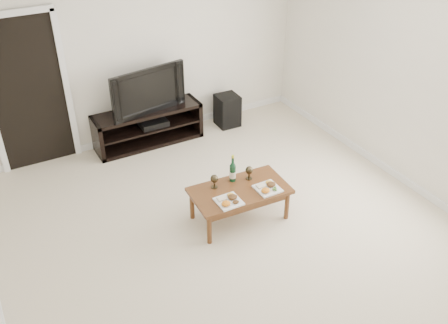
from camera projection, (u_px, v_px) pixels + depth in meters
floor at (236, 239)px, 5.65m from camera, size 5.50×5.50×0.00m
back_wall at (138, 53)px, 6.99m from camera, size 5.00×0.04×2.60m
ceiling at (240, 5)px, 4.24m from camera, size 5.00×5.50×0.04m
doorway at (29, 95)px, 6.48m from camera, size 0.90×0.02×2.05m
media_console at (148, 127)px, 7.32m from camera, size 1.59×0.45×0.55m
television at (145, 89)px, 6.99m from camera, size 1.16×0.34×0.66m
av_receiver at (153, 123)px, 7.32m from camera, size 0.40×0.30×0.08m
subwoofer at (227, 110)px, 7.82m from camera, size 0.34×0.34×0.50m
coffee_table at (239, 204)px, 5.86m from camera, size 1.16×0.67×0.42m
plate_left at (229, 200)px, 5.52m from camera, size 0.27×0.27×0.07m
plate_right at (268, 187)px, 5.72m from camera, size 0.27×0.27×0.07m
wine_bottle at (233, 168)px, 5.80m from camera, size 0.07×0.07×0.35m
goblet_left at (214, 181)px, 5.73m from camera, size 0.09×0.09×0.17m
goblet_right at (249, 173)px, 5.88m from camera, size 0.09×0.09×0.17m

